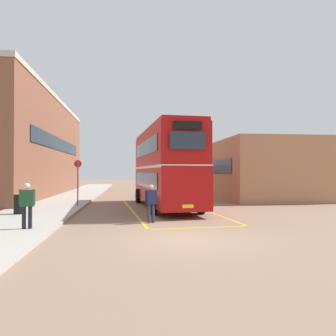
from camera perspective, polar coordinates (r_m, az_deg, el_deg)
ground_plane at (r=25.20m, az=-2.64°, el=-5.63°), size 135.60×135.60×0.00m
sidewalk_left at (r=27.91m, az=-16.49°, el=-4.97°), size 4.00×57.60×0.14m
brick_building_left at (r=32.95m, az=-23.26°, el=3.34°), size 6.21×24.88×8.89m
depot_building_right at (r=30.48m, az=15.28°, el=-0.30°), size 8.34×14.03×4.72m
double_decker_bus at (r=20.26m, az=-0.56°, el=0.28°), size 3.41×10.99×4.75m
single_deck_bus at (r=39.10m, az=0.45°, el=-1.46°), size 3.23×10.09×3.02m
pedestrian_boarding at (r=14.25m, az=-2.94°, el=-5.66°), size 0.51×0.40×1.63m
pedestrian_waiting_near at (r=12.99m, az=-23.01°, el=-5.45°), size 0.55×0.26×1.64m
litter_bin at (r=17.71m, az=-24.15°, el=-5.60°), size 0.53×0.53×0.98m
bus_stop_sign at (r=20.77m, az=-15.21°, el=-1.72°), size 0.44×0.13×2.75m
bay_marking_yellow at (r=18.44m, az=0.35°, el=-7.43°), size 5.20×13.16×0.01m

